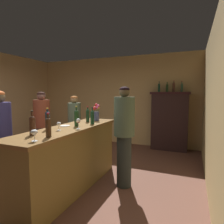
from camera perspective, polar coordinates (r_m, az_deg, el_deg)
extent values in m
plane|color=brown|center=(3.88, -18.55, -18.70)|extent=(8.09, 8.09, 0.00)
cube|color=tan|center=(6.28, 0.55, 3.48)|extent=(5.38, 0.12, 2.72)
cube|color=tan|center=(2.66, 29.42, 0.27)|extent=(0.12, 6.34, 2.72)
cube|color=brown|center=(3.32, -12.19, -13.64)|extent=(0.55, 2.21, 0.98)
cube|color=brown|center=(3.19, -12.37, -4.85)|extent=(0.62, 2.30, 0.05)
cube|color=black|center=(5.61, 16.57, -2.62)|extent=(0.97, 0.32, 1.62)
cube|color=black|center=(5.56, 16.78, 5.35)|extent=(1.05, 0.38, 0.06)
cylinder|color=#45291D|center=(2.72, -22.35, -4.10)|extent=(0.08, 0.08, 0.21)
sphere|color=#45291D|center=(2.71, -22.43, -1.91)|extent=(0.08, 0.08, 0.08)
cylinder|color=#45291D|center=(2.70, -22.47, -0.93)|extent=(0.03, 0.03, 0.09)
cylinder|color=black|center=(2.70, -22.51, 0.23)|extent=(0.03, 0.03, 0.02)
cylinder|color=#1B3C1D|center=(3.24, -10.40, -2.12)|extent=(0.07, 0.07, 0.23)
sphere|color=#1B3C1D|center=(3.23, -10.43, -0.07)|extent=(0.07, 0.07, 0.07)
cylinder|color=#1B3C1D|center=(3.23, -10.44, 0.69)|extent=(0.03, 0.03, 0.09)
cylinder|color=gold|center=(3.22, -10.46, 1.59)|extent=(0.03, 0.03, 0.02)
cylinder|color=#432B19|center=(2.52, -18.19, -4.73)|extent=(0.07, 0.07, 0.21)
sphere|color=#432B19|center=(2.51, -18.26, -2.41)|extent=(0.07, 0.07, 0.07)
cylinder|color=#432B19|center=(2.50, -18.28, -1.51)|extent=(0.03, 0.03, 0.08)
cylinder|color=#B5162C|center=(2.50, -18.32, -0.42)|extent=(0.03, 0.03, 0.02)
cylinder|color=#18331D|center=(3.72, -7.16, -1.29)|extent=(0.07, 0.07, 0.21)
sphere|color=#18331D|center=(3.71, -7.18, 0.33)|extent=(0.07, 0.07, 0.07)
cylinder|color=#18331D|center=(3.70, -7.18, 0.88)|extent=(0.03, 0.03, 0.07)
cylinder|color=red|center=(3.70, -7.19, 1.55)|extent=(0.03, 0.03, 0.02)
cylinder|color=#1C2B38|center=(3.06, -18.39, -2.68)|extent=(0.07, 0.07, 0.24)
sphere|color=#1C2B38|center=(3.05, -18.46, -0.44)|extent=(0.07, 0.07, 0.07)
cylinder|color=#1C2B38|center=(3.04, -18.48, 0.22)|extent=(0.03, 0.03, 0.07)
cylinder|color=gold|center=(3.04, -18.50, 1.04)|extent=(0.03, 0.03, 0.02)
cylinder|color=#143820|center=(3.45, -5.82, -1.83)|extent=(0.07, 0.07, 0.21)
sphere|color=#143820|center=(3.44, -5.83, -0.11)|extent=(0.07, 0.07, 0.07)
cylinder|color=#143820|center=(3.44, -5.84, 0.54)|extent=(0.02, 0.02, 0.08)
cylinder|color=black|center=(3.43, -5.85, 1.33)|extent=(0.02, 0.02, 0.02)
cylinder|color=white|center=(2.38, -21.83, -7.93)|extent=(0.07, 0.07, 0.00)
cylinder|color=white|center=(2.37, -21.86, -7.04)|extent=(0.01, 0.01, 0.07)
ellipsoid|color=white|center=(2.36, -21.91, -5.50)|extent=(0.08, 0.08, 0.06)
cylinder|color=white|center=(3.01, -9.87, -4.89)|extent=(0.07, 0.07, 0.00)
cylinder|color=white|center=(3.00, -9.88, -4.04)|extent=(0.01, 0.01, 0.09)
ellipsoid|color=white|center=(2.99, -9.90, -2.55)|extent=(0.07, 0.07, 0.07)
ellipsoid|color=maroon|center=(2.99, -9.90, -2.93)|extent=(0.05, 0.05, 0.03)
cylinder|color=white|center=(2.96, -15.31, -5.17)|extent=(0.06, 0.06, 0.00)
cylinder|color=white|center=(2.95, -15.33, -4.55)|extent=(0.01, 0.01, 0.06)
ellipsoid|color=white|center=(2.95, -15.36, -3.41)|extent=(0.06, 0.06, 0.06)
cylinder|color=#414774|center=(3.88, -4.57, -1.25)|extent=(0.11, 0.11, 0.18)
cylinder|color=#38602D|center=(3.85, -4.06, 0.39)|extent=(0.01, 0.01, 0.19)
sphere|color=#D14B79|center=(3.84, -4.06, 1.80)|extent=(0.06, 0.06, 0.06)
cylinder|color=#38602D|center=(3.90, -4.11, 0.15)|extent=(0.01, 0.01, 0.15)
sphere|color=yellow|center=(3.90, -4.12, 1.23)|extent=(0.05, 0.05, 0.05)
cylinder|color=#38602D|center=(3.90, -4.67, 0.59)|extent=(0.01, 0.01, 0.21)
sphere|color=red|center=(3.90, -4.69, 2.11)|extent=(0.06, 0.06, 0.06)
cylinder|color=#38602D|center=(3.88, -4.98, 0.10)|extent=(0.01, 0.01, 0.15)
sphere|color=#D54983|center=(3.87, -4.99, 1.17)|extent=(0.06, 0.06, 0.06)
cylinder|color=#38602D|center=(3.85, -5.14, 0.05)|extent=(0.01, 0.01, 0.14)
sphere|color=red|center=(3.85, -5.15, 1.13)|extent=(0.07, 0.07, 0.07)
cylinder|color=#38602D|center=(3.82, -4.40, 0.13)|extent=(0.01, 0.01, 0.16)
sphere|color=#CB4491|center=(3.82, -4.41, 1.32)|extent=(0.04, 0.04, 0.04)
cylinder|color=white|center=(3.31, -13.66, -3.97)|extent=(0.17, 0.17, 0.01)
cylinder|color=#113625|center=(5.60, 13.67, 6.78)|extent=(0.06, 0.06, 0.21)
sphere|color=#113625|center=(5.61, 13.69, 7.84)|extent=(0.06, 0.06, 0.06)
cylinder|color=#113625|center=(5.61, 13.70, 8.20)|extent=(0.02, 0.02, 0.07)
cylinder|color=black|center=(5.61, 13.71, 8.65)|extent=(0.02, 0.02, 0.02)
cylinder|color=#1D3618|center=(5.57, 15.90, 6.63)|extent=(0.06, 0.06, 0.19)
sphere|color=#1D3618|center=(5.58, 15.93, 7.59)|extent=(0.06, 0.06, 0.06)
cylinder|color=#1D3618|center=(5.58, 15.94, 8.03)|extent=(0.02, 0.02, 0.09)
cylinder|color=gold|center=(5.58, 15.95, 8.56)|extent=(0.03, 0.03, 0.02)
cylinder|color=#47281C|center=(5.55, 17.71, 6.79)|extent=(0.07, 0.07, 0.22)
sphere|color=#47281C|center=(5.56, 17.74, 7.94)|extent=(0.07, 0.07, 0.07)
cylinder|color=#47281C|center=(5.56, 17.75, 8.31)|extent=(0.02, 0.02, 0.07)
cylinder|color=#AF142C|center=(5.56, 17.77, 8.76)|extent=(0.03, 0.03, 0.02)
cylinder|color=#294732|center=(5.54, 19.84, 6.59)|extent=(0.06, 0.06, 0.20)
sphere|color=#294732|center=(5.54, 19.87, 7.60)|extent=(0.06, 0.06, 0.06)
cylinder|color=#294732|center=(5.55, 19.88, 8.00)|extent=(0.03, 0.03, 0.08)
cylinder|color=red|center=(5.55, 19.90, 8.48)|extent=(0.03, 0.03, 0.02)
cylinder|color=navy|center=(4.74, -19.69, -9.09)|extent=(0.26, 0.26, 0.81)
cylinder|color=brown|center=(4.62, -19.97, -0.45)|extent=(0.36, 0.36, 0.62)
sphere|color=brown|center=(4.60, -20.12, 4.44)|extent=(0.19, 0.19, 0.19)
ellipsoid|color=black|center=(4.60, -20.14, 4.97)|extent=(0.18, 0.18, 0.10)
cylinder|color=#202842|center=(4.81, -10.87, -8.89)|extent=(0.22, 0.22, 0.78)
cylinder|color=#4D6049|center=(4.69, -11.01, -0.86)|extent=(0.31, 0.31, 0.57)
sphere|color=olive|center=(4.67, -11.09, 3.62)|extent=(0.17, 0.17, 0.17)
ellipsoid|color=#975423|center=(4.67, -11.10, 4.10)|extent=(0.17, 0.17, 0.10)
cylinder|color=#352433|center=(3.91, -29.61, -12.41)|extent=(0.26, 0.26, 0.83)
cylinder|color=navy|center=(3.77, -30.11, -2.01)|extent=(0.36, 0.36, 0.59)
cylinder|color=#252E2D|center=(3.38, 3.57, -14.18)|extent=(0.25, 0.25, 0.87)
cylinder|color=#4A5F4B|center=(3.21, 3.64, -1.32)|extent=(0.34, 0.34, 0.65)
sphere|color=brown|center=(3.18, 3.69, 5.90)|extent=(0.18, 0.18, 0.18)
ellipsoid|color=black|center=(3.19, 3.69, 6.61)|extent=(0.17, 0.17, 0.10)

